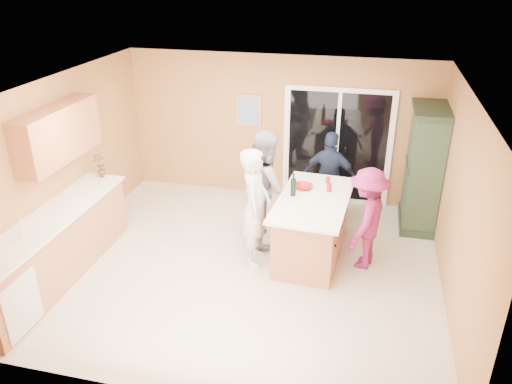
% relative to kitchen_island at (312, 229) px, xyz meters
% --- Properties ---
extents(floor, '(5.50, 5.50, 0.00)m').
position_rel_kitchen_island_xyz_m(floor, '(-0.90, -0.50, -0.45)').
color(floor, beige).
rests_on(floor, ground).
extents(ceiling, '(5.50, 5.00, 0.10)m').
position_rel_kitchen_island_xyz_m(ceiling, '(-0.90, -0.50, 2.15)').
color(ceiling, silver).
rests_on(ceiling, wall_back).
extents(wall_back, '(5.50, 0.10, 2.60)m').
position_rel_kitchen_island_xyz_m(wall_back, '(-0.90, 2.00, 0.85)').
color(wall_back, tan).
rests_on(wall_back, ground).
extents(wall_front, '(5.50, 0.10, 2.60)m').
position_rel_kitchen_island_xyz_m(wall_front, '(-0.90, -3.00, 0.85)').
color(wall_front, tan).
rests_on(wall_front, ground).
extents(wall_left, '(0.10, 5.00, 2.60)m').
position_rel_kitchen_island_xyz_m(wall_left, '(-3.65, -0.50, 0.85)').
color(wall_left, tan).
rests_on(wall_left, ground).
extents(wall_right, '(0.10, 5.00, 2.60)m').
position_rel_kitchen_island_xyz_m(wall_right, '(1.85, -0.50, 0.85)').
color(wall_right, tan).
rests_on(wall_right, ground).
extents(left_cabinet_run, '(0.65, 3.05, 1.24)m').
position_rel_kitchen_island_xyz_m(left_cabinet_run, '(-3.35, -1.55, 0.02)').
color(left_cabinet_run, '#B86F47').
rests_on(left_cabinet_run, floor).
extents(upper_cabinets, '(0.35, 1.60, 0.75)m').
position_rel_kitchen_island_xyz_m(upper_cabinets, '(-3.48, -0.70, 1.43)').
color(upper_cabinets, '#B86F47').
rests_on(upper_cabinets, wall_left).
extents(sliding_door, '(1.90, 0.07, 2.10)m').
position_rel_kitchen_island_xyz_m(sliding_door, '(0.15, 1.97, 0.60)').
color(sliding_door, white).
rests_on(sliding_door, floor).
extents(framed_picture, '(0.46, 0.04, 0.56)m').
position_rel_kitchen_island_xyz_m(framed_picture, '(-1.45, 1.98, 1.15)').
color(framed_picture, tan).
rests_on(framed_picture, wall_back).
extents(kitchen_island, '(1.09, 1.86, 0.95)m').
position_rel_kitchen_island_xyz_m(kitchen_island, '(0.00, 0.00, 0.00)').
color(kitchen_island, '#B86F47').
rests_on(kitchen_island, floor).
extents(green_hutch, '(0.58, 1.09, 2.01)m').
position_rel_kitchen_island_xyz_m(green_hutch, '(1.59, 1.40, 0.53)').
color(green_hutch, '#203323').
rests_on(green_hutch, floor).
extents(woman_white, '(0.48, 0.68, 1.75)m').
position_rel_kitchen_island_xyz_m(woman_white, '(-0.78, -0.32, 0.43)').
color(woman_white, silver).
rests_on(woman_white, floor).
extents(woman_grey, '(0.97, 1.07, 1.80)m').
position_rel_kitchen_island_xyz_m(woman_grey, '(-0.76, 0.32, 0.45)').
color(woman_grey, '#9A9B9D').
rests_on(woman_grey, floor).
extents(woman_navy, '(0.96, 0.51, 1.56)m').
position_rel_kitchen_island_xyz_m(woman_navy, '(0.13, 1.19, 0.34)').
color(woman_navy, '#1A233A').
rests_on(woman_navy, floor).
extents(woman_magenta, '(0.81, 1.09, 1.50)m').
position_rel_kitchen_island_xyz_m(woman_magenta, '(0.76, -0.07, 0.30)').
color(woman_magenta, '#861D4E').
rests_on(woman_magenta, floor).
extents(serving_bowl, '(0.31, 0.31, 0.06)m').
position_rel_kitchen_island_xyz_m(serving_bowl, '(-0.19, 0.31, 0.54)').
color(serving_bowl, '#B51414').
rests_on(serving_bowl, kitchen_island).
extents(tulip_vase, '(0.21, 0.14, 0.39)m').
position_rel_kitchen_island_xyz_m(tulip_vase, '(-3.35, 0.03, 0.69)').
color(tulip_vase, '#B5121F').
rests_on(tulip_vase, left_cabinet_run).
extents(tumbler_near, '(0.09, 0.09, 0.10)m').
position_rel_kitchen_island_xyz_m(tumbler_near, '(0.14, 0.57, 0.55)').
color(tumbler_near, '#B51414').
rests_on(tumbler_near, kitchen_island).
extents(tumbler_far, '(0.09, 0.09, 0.12)m').
position_rel_kitchen_island_xyz_m(tumbler_far, '(0.19, 0.31, 0.56)').
color(tumbler_far, '#B51414').
rests_on(tumbler_far, kitchen_island).
extents(wine_bottle, '(0.08, 0.08, 0.35)m').
position_rel_kitchen_island_xyz_m(wine_bottle, '(-0.30, 0.03, 0.64)').
color(wine_bottle, black).
rests_on(wine_bottle, kitchen_island).
extents(white_plate, '(0.24, 0.24, 0.01)m').
position_rel_kitchen_island_xyz_m(white_plate, '(-0.13, 0.07, 0.51)').
color(white_plate, white).
rests_on(white_plate, kitchen_island).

